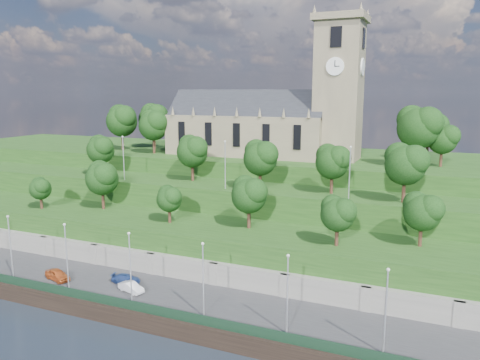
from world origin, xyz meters
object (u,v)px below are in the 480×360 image
at_px(car_left, 58,275).
at_px(car_middle, 131,287).
at_px(church, 271,118).
at_px(car_right, 126,279).

distance_m(car_left, car_middle, 11.75).
height_order(church, car_left, church).
bearing_deg(car_middle, car_left, 108.06).
distance_m(church, car_right, 44.26).
bearing_deg(car_left, car_right, -56.25).
bearing_deg(car_left, church, -5.10).
distance_m(car_middle, car_right, 3.34).
height_order(church, car_middle, church).
height_order(car_left, car_middle, car_left).
bearing_deg(car_right, car_middle, -141.59).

